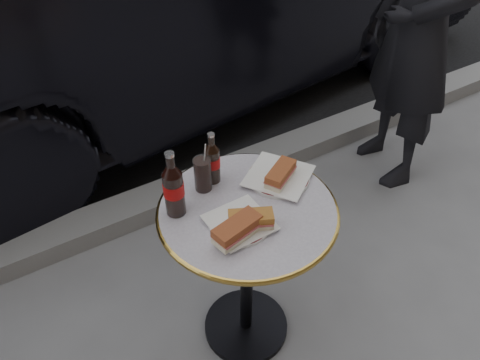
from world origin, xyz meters
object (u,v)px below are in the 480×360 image
plate_left (240,224)px  cola_bottle_left (173,184)px  pedestrian (420,30)px  cola_bottle_right (212,158)px  plate_right (278,177)px  bistro_table (247,275)px  cola_glass (203,174)px

plate_left → cola_bottle_left: cola_bottle_left is taller
plate_left → pedestrian: pedestrian is taller
cola_bottle_right → plate_right: bearing=-29.5°
bistro_table → plate_right: (0.18, 0.07, 0.37)m
cola_glass → pedestrian: pedestrian is taller
cola_glass → pedestrian: 1.46m
plate_left → cola_bottle_right: (0.03, 0.24, 0.10)m
cola_bottle_right → cola_glass: size_ratio=1.58×
plate_left → cola_bottle_right: cola_bottle_right is taller
cola_glass → plate_right: bearing=-20.3°
bistro_table → cola_bottle_right: bearing=99.0°
plate_right → cola_bottle_left: 0.41m
cola_glass → pedestrian: (1.42, 0.34, 0.08)m
cola_bottle_left → pedestrian: pedestrian is taller
plate_right → pedestrian: pedestrian is taller
bistro_table → cola_bottle_left: 0.55m
plate_left → pedestrian: 1.52m
cola_bottle_left → cola_glass: bearing=23.2°
plate_left → cola_bottle_left: size_ratio=0.81×
bistro_table → cola_bottle_left: (-0.21, 0.11, 0.49)m
bistro_table → cola_glass: cola_glass is taller
cola_bottle_left → cola_glass: size_ratio=1.93×
pedestrian → bistro_table: bearing=-56.7°
cola_bottle_left → pedestrian: (1.55, 0.40, 0.02)m
cola_bottle_left → cola_glass: 0.16m
plate_right → pedestrian: (1.16, 0.44, 0.14)m
bistro_table → plate_right: 0.42m
cola_bottle_left → pedestrian: 1.60m
plate_right → cola_bottle_left: size_ratio=0.91×
bistro_table → cola_bottle_left: cola_bottle_left is taller
bistro_table → plate_left: (-0.06, -0.05, 0.37)m
bistro_table → plate_right: bearing=22.1°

